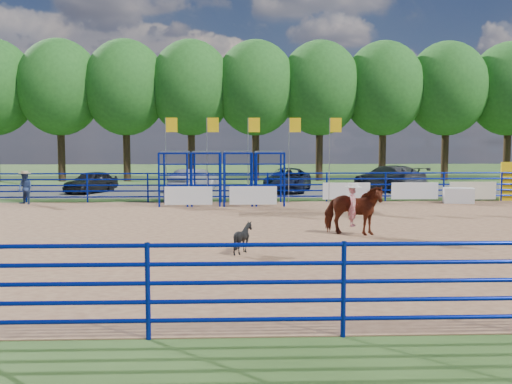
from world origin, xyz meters
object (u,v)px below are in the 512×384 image
at_px(car_a, 91,182).
at_px(car_b, 194,180).
at_px(horse_and_rider, 353,208).
at_px(announcer_table, 458,196).
at_px(car_c, 288,180).
at_px(spectator_cowboy, 25,188).
at_px(car_d, 388,178).
at_px(calf, 243,238).

height_order(car_a, car_b, car_b).
height_order(horse_and_rider, car_b, horse_and_rider).
height_order(announcer_table, car_c, car_c).
height_order(horse_and_rider, car_a, horse_and_rider).
relative_size(announcer_table, car_c, 0.28).
relative_size(announcer_table, spectator_cowboy, 0.89).
relative_size(announcer_table, car_d, 0.26).
distance_m(spectator_cowboy, car_b, 10.56).
bearing_deg(calf, spectator_cowboy, 20.20).
bearing_deg(calf, car_d, -44.52).
xyz_separation_m(spectator_cowboy, car_b, (7.64, 7.30, -0.13)).
height_order(calf, car_d, car_d).
relative_size(horse_and_rider, car_d, 0.42).
xyz_separation_m(car_b, car_c, (5.72, -0.59, 0.03)).
height_order(horse_and_rider, car_c, horse_and_rider).
height_order(horse_and_rider, car_d, horse_and_rider).
bearing_deg(car_b, car_a, 31.97).
bearing_deg(car_c, car_b, -171.97).
bearing_deg(spectator_cowboy, car_a, 76.31).
bearing_deg(calf, horse_and_rider, -70.43).
distance_m(announcer_table, calf, 16.34).
distance_m(calf, spectator_cowboy, 16.29).
xyz_separation_m(calf, spectator_cowboy, (-10.33, 12.58, 0.39)).
xyz_separation_m(announcer_table, horse_and_rider, (-7.21, -9.38, 0.50)).
bearing_deg(horse_and_rider, announcer_table, 52.46).
distance_m(spectator_cowboy, car_c, 14.95).
xyz_separation_m(spectator_cowboy, car_d, (19.68, 7.15, -0.02)).
xyz_separation_m(spectator_cowboy, car_c, (13.36, 6.71, -0.10)).
bearing_deg(horse_and_rider, calf, -141.24).
xyz_separation_m(spectator_cowboy, car_a, (1.56, 6.42, -0.16)).
bearing_deg(car_a, car_d, 24.96).
xyz_separation_m(announcer_table, car_a, (-19.56, 6.74, 0.27)).
xyz_separation_m(car_c, car_d, (6.32, 0.44, 0.08)).
distance_m(car_c, car_d, 6.34).
distance_m(car_a, car_d, 18.13).
relative_size(spectator_cowboy, car_d, 0.29).
bearing_deg(car_b, horse_and_rider, 134.04).
height_order(announcer_table, spectator_cowboy, spectator_cowboy).
bearing_deg(car_a, announcer_table, 3.64).
xyz_separation_m(announcer_table, car_d, (-1.45, 7.47, 0.40)).
bearing_deg(spectator_cowboy, car_b, 43.72).
bearing_deg(car_b, spectator_cowboy, 67.46).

